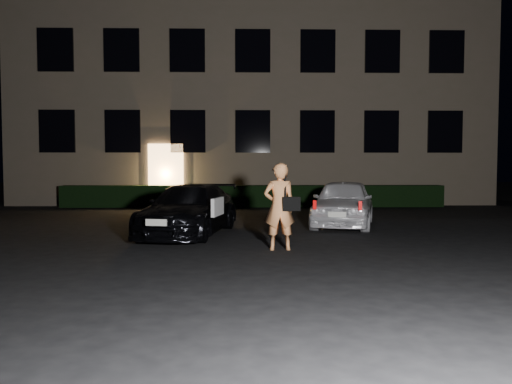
{
  "coord_description": "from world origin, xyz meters",
  "views": [
    {
      "loc": [
        -0.32,
        -9.18,
        1.62
      ],
      "look_at": [
        -0.07,
        2.0,
        1.03
      ],
      "focal_mm": 35.0,
      "sensor_mm": 36.0,
      "label": 1
    }
  ],
  "objects": [
    {
      "name": "ground",
      "position": [
        0.0,
        0.0,
        0.0
      ],
      "size": [
        80.0,
        80.0,
        0.0
      ],
      "primitive_type": "plane",
      "color": "black",
      "rests_on": "ground"
    },
    {
      "name": "hatch",
      "position": [
        2.33,
        4.13,
        0.64
      ],
      "size": [
        2.46,
        4.0,
        1.27
      ],
      "rotation": [
        0.0,
        0.0,
        -0.27
      ],
      "color": "white",
      "rests_on": "ground"
    },
    {
      "name": "building",
      "position": [
        -0.0,
        14.99,
        6.0
      ],
      "size": [
        20.0,
        8.11,
        12.0
      ],
      "color": "#756853",
      "rests_on": "ground"
    },
    {
      "name": "hedge",
      "position": [
        0.0,
        10.5,
        0.42
      ],
      "size": [
        15.0,
        0.7,
        0.85
      ],
      "primitive_type": "cube",
      "color": "black",
      "rests_on": "ground"
    },
    {
      "name": "sedan",
      "position": [
        -1.64,
        2.6,
        0.59
      ],
      "size": [
        2.41,
        4.29,
        1.17
      ],
      "rotation": [
        0.0,
        0.0,
        -0.2
      ],
      "color": "black",
      "rests_on": "ground"
    },
    {
      "name": "man",
      "position": [
        0.35,
        0.34,
        0.84
      ],
      "size": [
        0.71,
        0.44,
        1.67
      ],
      "rotation": [
        0.0,
        0.0,
        3.22
      ],
      "color": "#FE9F5D",
      "rests_on": "ground"
    }
  ]
}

